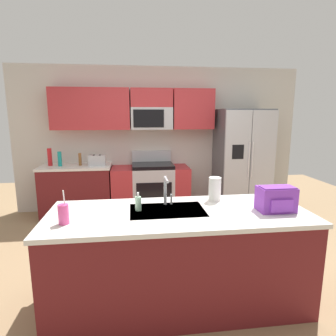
{
  "coord_description": "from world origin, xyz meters",
  "views": [
    {
      "loc": [
        -0.49,
        -3.1,
        1.77
      ],
      "look_at": [
        -0.03,
        0.6,
        1.05
      ],
      "focal_mm": 30.13,
      "sensor_mm": 36.0,
      "label": 1
    }
  ],
  "objects_px": {
    "refrigerator": "(242,161)",
    "pepper_mill": "(80,159)",
    "bottle_teal": "(60,159)",
    "sink_faucet": "(166,188)",
    "toaster": "(97,160)",
    "range_oven": "(151,189)",
    "paper_towel_roll": "(215,189)",
    "drink_cup_pink": "(64,214)",
    "bottle_red": "(50,157)",
    "soap_dispenser": "(138,203)",
    "backpack": "(276,198)"
  },
  "relations": [
    {
      "from": "refrigerator",
      "to": "pepper_mill",
      "type": "bearing_deg",
      "value": 178.61
    },
    {
      "from": "bottle_teal",
      "to": "sink_faucet",
      "type": "relative_size",
      "value": 0.88
    },
    {
      "from": "toaster",
      "to": "sink_faucet",
      "type": "relative_size",
      "value": 0.99
    },
    {
      "from": "range_oven",
      "to": "paper_towel_roll",
      "type": "xyz_separation_m",
      "value": [
        0.51,
        -2.23,
        0.58
      ]
    },
    {
      "from": "drink_cup_pink",
      "to": "paper_towel_roll",
      "type": "distance_m",
      "value": 1.45
    },
    {
      "from": "pepper_mill",
      "to": "sink_faucet",
      "type": "xyz_separation_m",
      "value": [
        1.2,
        -2.31,
        0.06
      ]
    },
    {
      "from": "bottle_red",
      "to": "refrigerator",
      "type": "bearing_deg",
      "value": -1.93
    },
    {
      "from": "soap_dispenser",
      "to": "paper_towel_roll",
      "type": "xyz_separation_m",
      "value": [
        0.78,
        0.21,
        0.05
      ]
    },
    {
      "from": "toaster",
      "to": "bottle_teal",
      "type": "relative_size",
      "value": 1.13
    },
    {
      "from": "pepper_mill",
      "to": "bottle_teal",
      "type": "height_order",
      "value": "bottle_teal"
    },
    {
      "from": "pepper_mill",
      "to": "soap_dispenser",
      "type": "xyz_separation_m",
      "value": [
        0.93,
        -2.43,
        -0.04
      ]
    },
    {
      "from": "refrigerator",
      "to": "pepper_mill",
      "type": "height_order",
      "value": "refrigerator"
    },
    {
      "from": "refrigerator",
      "to": "soap_dispenser",
      "type": "bearing_deg",
      "value": -129.15
    },
    {
      "from": "refrigerator",
      "to": "bottle_teal",
      "type": "xyz_separation_m",
      "value": [
        -3.18,
        0.04,
        0.1
      ]
    },
    {
      "from": "toaster",
      "to": "bottle_red",
      "type": "relative_size",
      "value": 0.95
    },
    {
      "from": "backpack",
      "to": "toaster",
      "type": "bearing_deg",
      "value": 126.43
    },
    {
      "from": "drink_cup_pink",
      "to": "range_oven",
      "type": "bearing_deg",
      "value": 72.09
    },
    {
      "from": "bottle_teal",
      "to": "bottle_red",
      "type": "xyz_separation_m",
      "value": [
        -0.18,
        0.07,
        0.02
      ]
    },
    {
      "from": "sink_faucet",
      "to": "pepper_mill",
      "type": "bearing_deg",
      "value": 117.52
    },
    {
      "from": "bottle_red",
      "to": "sink_faucet",
      "type": "xyz_separation_m",
      "value": [
        1.71,
        -2.36,
        0.02
      ]
    },
    {
      "from": "range_oven",
      "to": "sink_faucet",
      "type": "height_order",
      "value": "sink_faucet"
    },
    {
      "from": "toaster",
      "to": "sink_faucet",
      "type": "xyz_separation_m",
      "value": [
        0.91,
        -2.26,
        0.08
      ]
    },
    {
      "from": "bottle_teal",
      "to": "sink_faucet",
      "type": "height_order",
      "value": "sink_faucet"
    },
    {
      "from": "bottle_teal",
      "to": "toaster",
      "type": "bearing_deg",
      "value": -2.16
    },
    {
      "from": "pepper_mill",
      "to": "backpack",
      "type": "height_order",
      "value": "backpack"
    },
    {
      "from": "toaster",
      "to": "paper_towel_roll",
      "type": "distance_m",
      "value": 2.6
    },
    {
      "from": "range_oven",
      "to": "sink_faucet",
      "type": "bearing_deg",
      "value": -89.95
    },
    {
      "from": "toaster",
      "to": "drink_cup_pink",
      "type": "relative_size",
      "value": 1.0
    },
    {
      "from": "pepper_mill",
      "to": "paper_towel_roll",
      "type": "xyz_separation_m",
      "value": [
        1.71,
        -2.22,
        0.01
      ]
    },
    {
      "from": "pepper_mill",
      "to": "backpack",
      "type": "relative_size",
      "value": 0.66
    },
    {
      "from": "range_oven",
      "to": "pepper_mill",
      "type": "xyz_separation_m",
      "value": [
        -1.2,
        -0.0,
        0.56
      ]
    },
    {
      "from": "bottle_teal",
      "to": "backpack",
      "type": "bearing_deg",
      "value": -45.84
    },
    {
      "from": "drink_cup_pink",
      "to": "soap_dispenser",
      "type": "height_order",
      "value": "drink_cup_pink"
    },
    {
      "from": "refrigerator",
      "to": "backpack",
      "type": "relative_size",
      "value": 5.78
    },
    {
      "from": "paper_towel_roll",
      "to": "backpack",
      "type": "distance_m",
      "value": 0.59
    },
    {
      "from": "pepper_mill",
      "to": "bottle_red",
      "type": "height_order",
      "value": "bottle_red"
    },
    {
      "from": "refrigerator",
      "to": "drink_cup_pink",
      "type": "height_order",
      "value": "refrigerator"
    },
    {
      "from": "paper_towel_roll",
      "to": "sink_faucet",
      "type": "bearing_deg",
      "value": -170.14
    },
    {
      "from": "refrigerator",
      "to": "bottle_red",
      "type": "bearing_deg",
      "value": 178.07
    },
    {
      "from": "bottle_red",
      "to": "backpack",
      "type": "xyz_separation_m",
      "value": [
        2.67,
        -2.64,
        -0.03
      ]
    },
    {
      "from": "soap_dispenser",
      "to": "backpack",
      "type": "height_order",
      "value": "backpack"
    },
    {
      "from": "bottle_teal",
      "to": "bottle_red",
      "type": "bearing_deg",
      "value": 158.46
    },
    {
      "from": "pepper_mill",
      "to": "bottle_red",
      "type": "relative_size",
      "value": 0.71
    },
    {
      "from": "refrigerator",
      "to": "sink_faucet",
      "type": "distance_m",
      "value": 2.79
    },
    {
      "from": "range_oven",
      "to": "bottle_teal",
      "type": "bearing_deg",
      "value": -178.9
    },
    {
      "from": "toaster",
      "to": "backpack",
      "type": "relative_size",
      "value": 0.88
    },
    {
      "from": "drink_cup_pink",
      "to": "soap_dispenser",
      "type": "relative_size",
      "value": 1.65
    },
    {
      "from": "bottle_teal",
      "to": "backpack",
      "type": "distance_m",
      "value": 3.58
    },
    {
      "from": "refrigerator",
      "to": "paper_towel_roll",
      "type": "xyz_separation_m",
      "value": [
        -1.14,
        -2.15,
        0.09
      ]
    },
    {
      "from": "bottle_red",
      "to": "soap_dispenser",
      "type": "height_order",
      "value": "bottle_red"
    }
  ]
}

